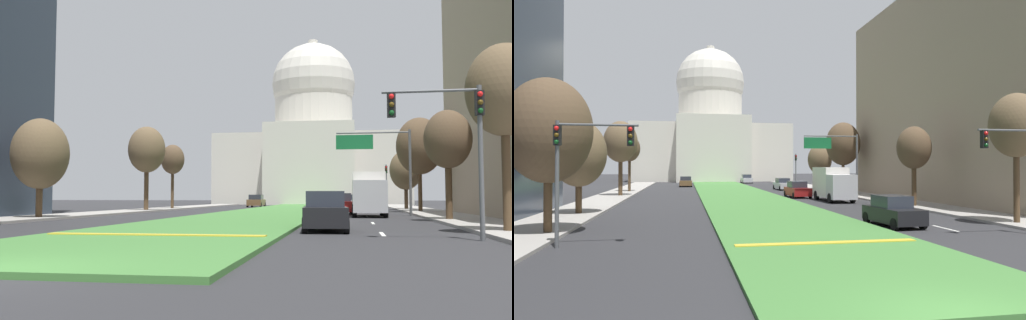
{
  "view_description": "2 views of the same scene",
  "coord_description": "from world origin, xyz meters",
  "views": [
    {
      "loc": [
        6.62,
        -9.19,
        1.49
      ],
      "look_at": [
        -1.2,
        37.72,
        4.54
      ],
      "focal_mm": 39.32,
      "sensor_mm": 36.0,
      "label": 1
    },
    {
      "loc": [
        -5.82,
        -8.61,
        3.35
      ],
      "look_at": [
        2.43,
        35.03,
        3.92
      ],
      "focal_mm": 31.61,
      "sensor_mm": 36.0,
      "label": 2
    }
  ],
  "objects": [
    {
      "name": "median_curb_nose",
      "position": [
        0.0,
        9.34,
        0.16
      ],
      "size": [
        7.73,
        0.5,
        0.04
      ],
      "primitive_type": "cube",
      "color": "gold",
      "rests_on": "grass_median"
    },
    {
      "name": "street_tree_right_mid",
      "position": [
        12.34,
        24.9,
        4.76
      ],
      "size": [
        2.75,
        2.75,
        6.54
      ],
      "color": "#4C3823",
      "rests_on": "ground_plane"
    },
    {
      "name": "sedan_far_horizon",
      "position": [
        -5.73,
        65.08,
        0.78
      ],
      "size": [
        2.01,
        4.63,
        1.65
      ],
      "color": "brown",
      "rests_on": "ground_plane"
    },
    {
      "name": "sedan_lead_stopped",
      "position": [
        5.58,
        14.81,
        0.79
      ],
      "size": [
        2.07,
        4.24,
        1.69
      ],
      "color": "black",
      "rests_on": "ground_plane"
    },
    {
      "name": "street_tree_right_near",
      "position": [
        12.65,
        13.85,
        5.6
      ],
      "size": [
        2.93,
        2.93,
        7.49
      ],
      "color": "#4C3823",
      "rests_on": "ground_plane"
    },
    {
      "name": "ground_plane",
      "position": [
        0.0,
        48.59,
        0.0
      ],
      "size": [
        260.0,
        260.0,
        0.0
      ],
      "primitive_type": "plane",
      "color": "#2B2B2D"
    },
    {
      "name": "traffic_light_near_right",
      "position": [
        10.1,
        10.36,
        3.8
      ],
      "size": [
        3.34,
        0.35,
        5.2
      ],
      "color": "#515456",
      "rests_on": "ground_plane"
    },
    {
      "name": "street_tree_right_distant",
      "position": [
        12.46,
        51.11,
        4.19
      ],
      "size": [
        3.33,
        3.33,
        6.3
      ],
      "color": "#4C3823",
      "rests_on": "ground_plane"
    },
    {
      "name": "sidewalk_left",
      "position": [
        -13.45,
        38.87,
        0.07
      ],
      "size": [
        4.0,
        87.46,
        0.15
      ],
      "primitive_type": "cube",
      "color": "#9E9991",
      "rests_on": "ground_plane"
    },
    {
      "name": "traffic_light_near_left",
      "position": [
        -10.1,
        11.01,
        3.8
      ],
      "size": [
        3.34,
        0.35,
        5.2
      ],
      "color": "#515456",
      "rests_on": "ground_plane"
    },
    {
      "name": "street_tree_left_near",
      "position": [
        -12.33,
        14.76,
        5.04
      ],
      "size": [
        4.09,
        4.09,
        7.62
      ],
      "color": "#4C3823",
      "rests_on": "ground_plane"
    },
    {
      "name": "grass_median",
      "position": [
        0.0,
        43.73,
        0.07
      ],
      "size": [
        8.59,
        87.46,
        0.14
      ],
      "primitive_type": "cube",
      "color": "#427A38",
      "rests_on": "ground_plane"
    },
    {
      "name": "sedan_midblock",
      "position": [
        5.9,
        37.75,
        0.8
      ],
      "size": [
        2.05,
        4.51,
        1.71
      ],
      "color": "maroon",
      "rests_on": "ground_plane"
    },
    {
      "name": "traffic_light_far_right",
      "position": [
        10.95,
        58.66,
        3.31
      ],
      "size": [
        0.28,
        0.35,
        5.2
      ],
      "color": "#515456",
      "rests_on": "ground_plane"
    },
    {
      "name": "sidewalk_right",
      "position": [
        13.45,
        38.87,
        0.07
      ],
      "size": [
        4.0,
        87.46,
        0.15
      ],
      "primitive_type": "cube",
      "color": "#9E9991",
      "rests_on": "ground_plane"
    },
    {
      "name": "street_tree_right_far",
      "position": [
        12.91,
        43.03,
        5.98
      ],
      "size": [
        4.14,
        4.14,
        8.59
      ],
      "color": "#4C3823",
      "rests_on": "ground_plane"
    },
    {
      "name": "capitol_building",
      "position": [
        0.0,
        96.49,
        11.32
      ],
      "size": [
        34.26,
        26.69,
        31.36
      ],
      "color": "beige",
      "rests_on": "ground_plane"
    },
    {
      "name": "box_truck_delivery",
      "position": [
        7.99,
        32.23,
        1.68
      ],
      "size": [
        2.4,
        6.4,
        3.2
      ],
      "color": "#BCBCC1",
      "rests_on": "ground_plane"
    },
    {
      "name": "sedan_distant",
      "position": [
        7.55,
        52.6,
        0.77
      ],
      "size": [
        1.98,
        4.66,
        1.64
      ],
      "color": "#BCBCC1",
      "rests_on": "ground_plane"
    },
    {
      "name": "midrise_block_right",
      "position": [
        22.6,
        29.44,
        10.18
      ],
      "size": [
        14.31,
        31.47,
        20.37
      ],
      "primitive_type": "cube",
      "color": "tan",
      "rests_on": "ground_plane"
    },
    {
      "name": "lane_dashes_right",
      "position": [
        7.87,
        31.92,
        0.0
      ],
      "size": [
        0.16,
        35.45,
        0.01
      ],
      "color": "silver",
      "rests_on": "ground_plane"
    },
    {
      "name": "street_tree_left_far",
      "position": [
        -12.7,
        42.35,
        5.91
      ],
      "size": [
        3.58,
        3.58,
        8.2
      ],
      "color": "#4C3823",
      "rests_on": "ground_plane"
    },
    {
      "name": "street_tree_left_mid",
      "position": [
        -12.91,
        23.81,
        4.17
      ],
      "size": [
        3.63,
        3.63,
        6.46
      ],
      "color": "#4C3823",
      "rests_on": "ground_plane"
    },
    {
      "name": "sedan_very_far",
      "position": [
        5.89,
        77.7,
        0.79
      ],
      "size": [
        1.94,
        4.41,
        1.67
      ],
      "color": "#BCBCC1",
      "rests_on": "ground_plane"
    },
    {
      "name": "overhead_guide_sign",
      "position": [
        9.05,
        34.11,
        4.65
      ],
      "size": [
        5.61,
        0.2,
        6.5
      ],
      "color": "#515456",
      "rests_on": "ground_plane"
    },
    {
      "name": "street_tree_left_distant",
      "position": [
        -12.71,
        50.45,
        5.47
      ],
      "size": [
        2.61,
        2.61,
        7.18
      ],
      "color": "#4C3823",
      "rests_on": "ground_plane"
    }
  ]
}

